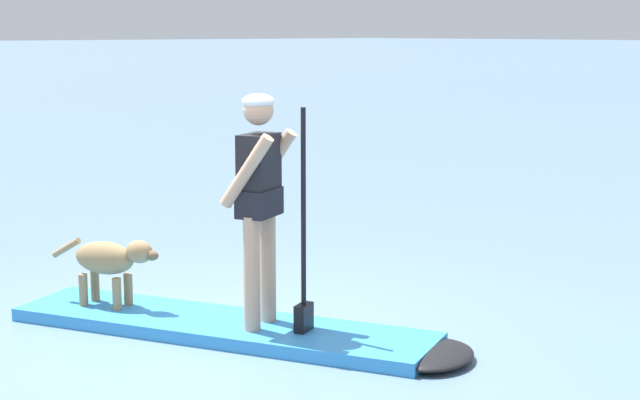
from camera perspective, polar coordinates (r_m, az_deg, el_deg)
The scene contains 4 objects.
ground_plane at distance 7.62m, azimuth -5.65°, elevation -7.53°, with size 400.00×400.00×0.00m, color slate.
paddleboard at distance 7.51m, azimuth -4.11°, elevation -7.39°, with size 3.56×2.16×0.10m.
person_paddler at distance 7.22m, azimuth -3.37°, elevation 0.37°, with size 0.68×0.60×1.70m.
dog at distance 8.01m, azimuth -11.85°, elevation -3.38°, with size 0.93×0.48×0.55m.
Camera 1 is at (5.89, -4.29, 2.25)m, focal length 56.28 mm.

